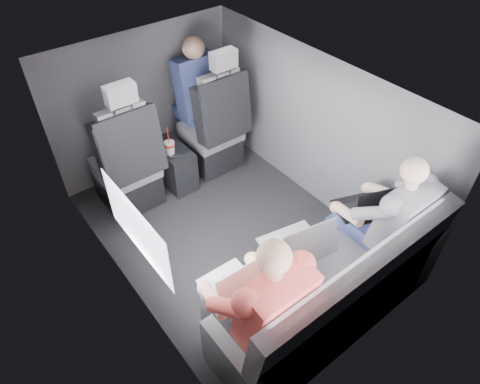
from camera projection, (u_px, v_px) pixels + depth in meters
floor at (231, 235)px, 3.61m from camera, size 2.60×2.60×0.00m
ceiling at (227, 90)px, 2.71m from camera, size 2.60×2.60×0.00m
panel_left at (117, 227)px, 2.75m from camera, size 0.02×2.60×1.35m
panel_right at (315, 131)px, 3.57m from camera, size 0.02×2.60×1.35m
panel_front at (144, 102)px, 3.92m from camera, size 1.80×0.02×1.35m
panel_back at (368, 289)px, 2.40m from camera, size 1.80×0.02×1.35m
side_window at (136, 229)px, 2.43m from camera, size 0.02×0.75×0.42m
seatbelt at (224, 102)px, 3.68m from camera, size 0.35×0.11×0.59m
front_seat_left at (128, 169)px, 3.63m from camera, size 0.52×0.58×1.26m
front_seat_right at (214, 132)px, 4.04m from camera, size 0.52×0.58×1.26m
center_console at (174, 165)px, 3.99m from camera, size 0.24×0.48×0.41m
rear_bench at (328, 298)px, 2.78m from camera, size 1.60×0.57×0.92m
soda_cup at (170, 148)px, 3.74m from camera, size 0.09×0.09×0.28m
laptop_white at (231, 282)px, 2.48m from camera, size 0.30×0.28×0.22m
laptop_silver at (298, 244)px, 2.69m from camera, size 0.42×0.40×0.27m
laptop_black at (366, 207)px, 2.95m from camera, size 0.40×0.41×0.24m
passenger_rear_left at (257, 303)px, 2.38m from camera, size 0.50×0.62×1.21m
passenger_rear_right at (382, 219)px, 2.89m from camera, size 0.48×0.60×1.18m
passenger_front_right at (197, 88)px, 3.96m from camera, size 0.40×0.40×0.81m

